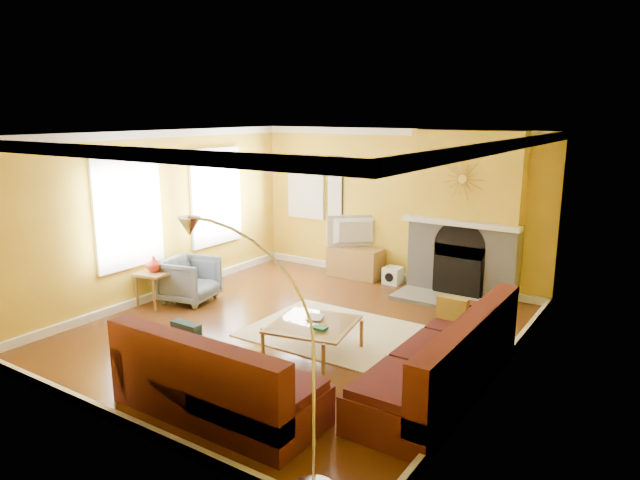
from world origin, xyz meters
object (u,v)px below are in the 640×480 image
Objects in this scene: sectional_sofa at (331,339)px; coffee_table at (313,337)px; media_console at (355,262)px; arc_lamp at (255,355)px; armchair at (190,280)px; side_table at (156,289)px.

sectional_sofa is 3.52× the size of coffee_table.
arc_lamp reaches higher than media_console.
media_console is 1.29× the size of armchair.
arc_lamp is (4.04, -2.42, 0.79)m from side_table.
side_table is at bearing 177.75° from coffee_table.
arc_lamp is at bearing -76.81° from sectional_sofa.
armchair is at bearing -119.69° from media_console.
sectional_sofa is 4.09m from media_console.
coffee_table is at bearing 113.22° from arc_lamp.
coffee_table is 3.06m from side_table.
media_console is 0.47× the size of arc_lamp.
arc_lamp is at bearing -66.78° from coffee_table.
arc_lamp is at bearing -30.87° from side_table.
arc_lamp reaches higher than sectional_sofa.
coffee_table is 0.47× the size of arc_lamp.
armchair reaches higher than side_table.
arc_lamp reaches higher than armchair.
media_console is 1.82× the size of side_table.
sectional_sofa is 2.01m from arc_lamp.
sectional_sofa is 3.66m from side_table.
armchair is 1.41× the size of side_table.
media_console is 6.02m from arc_lamp.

